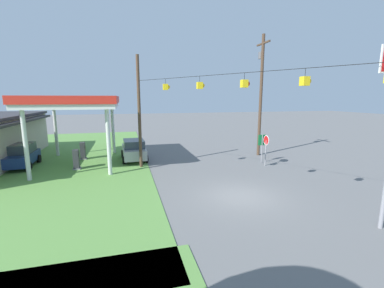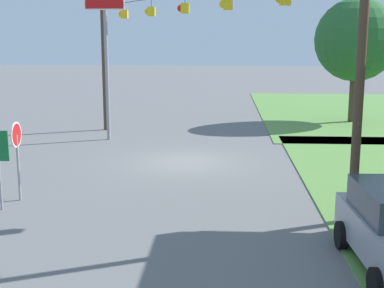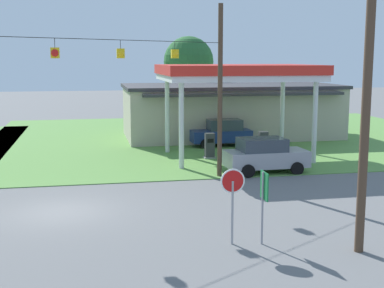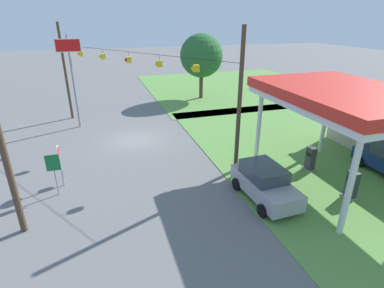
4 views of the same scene
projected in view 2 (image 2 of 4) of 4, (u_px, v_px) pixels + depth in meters
ground_plane at (185, 162)px, 22.10m from camera, size 160.00×160.00×0.00m
stop_sign_roadside at (17, 144)px, 16.53m from camera, size 0.80×0.08×2.50m
stop_sign_overhead at (105, 32)px, 25.93m from camera, size 0.22×1.97×7.70m
signal_span_gantry at (185, 45)px, 21.17m from camera, size 15.55×10.24×8.62m
tree_west_verge at (356, 40)px, 31.64m from camera, size 4.90×4.90×7.38m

